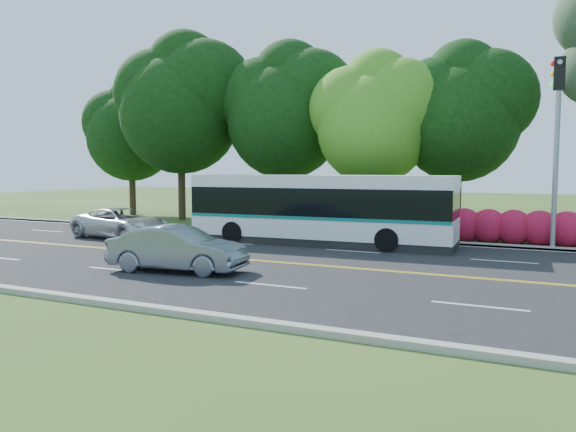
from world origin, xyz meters
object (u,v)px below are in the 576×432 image
at_px(transit_bus, 319,210).
at_px(suv, 121,223).
at_px(sedan, 177,249).
at_px(traffic_signal, 557,128).

bearing_deg(transit_bus, suv, -170.08).
relative_size(sedan, suv, 0.86).
height_order(transit_bus, sedan, transit_bus).
bearing_deg(sedan, suv, 44.41).
distance_m(transit_bus, sedan, 7.94).
relative_size(traffic_signal, sedan, 1.63).
xyz_separation_m(transit_bus, suv, (-9.02, -2.00, -0.76)).
bearing_deg(traffic_signal, transit_bus, -176.40).
relative_size(traffic_signal, transit_bus, 0.62).
distance_m(transit_bus, suv, 9.27).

